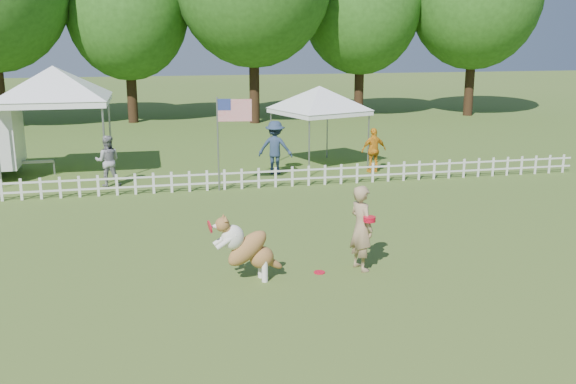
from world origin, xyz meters
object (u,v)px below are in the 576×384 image
Objects in this scene: frisbee_on_turf at (319,272)px; spectator_b at (275,147)px; canopy_tent_right at (319,128)px; flag_pole at (218,145)px; canopy_tent_left at (57,122)px; spectator_a at (108,161)px; spectator_c at (374,150)px; handler at (361,228)px; dog at (249,248)px.

frisbee_on_turf is 0.12× the size of spectator_b.
canopy_tent_right is 4.62m from flag_pole.
frisbee_on_turf is 11.80m from canopy_tent_left.
spectator_c is (8.30, 0.17, -0.03)m from spectator_a.
spectator_b is 1.18× the size of spectator_c.
spectator_a is (-6.82, -1.47, -0.57)m from canopy_tent_right.
spectator_a is (-5.03, 8.19, -0.07)m from handler.
canopy_tent_right is at bearing -131.62° from spectator_b.
frisbee_on_turf is at bearing 120.22° from spectator_a.
dog is 10.62m from canopy_tent_right.
canopy_tent_right is (3.97, 9.83, 0.69)m from dog.
spectator_a is at bearing -50.64° from canopy_tent_left.
handler is at bearing 111.04° from spectator_b.
spectator_c is (9.87, -1.76, -0.96)m from canopy_tent_left.
handler reaches higher than frisbee_on_turf.
spectator_b is (2.03, 1.93, -0.49)m from flag_pole.
canopy_tent_right is 0.99× the size of flag_pole.
spectator_b is at bearing -13.67° from spectator_c.
dog is 0.84× the size of spectator_a.
canopy_tent_right is (1.79, 9.66, 0.50)m from handler.
flag_pole is (-1.10, 6.93, 1.33)m from frisbee_on_turf.
handler is at bearing -3.38° from dog.
canopy_tent_left is 5.69m from flag_pole.
spectator_a is at bearing 117.12° from frisbee_on_turf.
canopy_tent_right is 7.00m from spectator_a.
spectator_b is (0.12, 8.83, 0.03)m from handler.
dog is at bearing -66.43° from canopy_tent_left.
handler is at bearing -56.58° from canopy_tent_left.
dog is 0.75× the size of spectator_b.
canopy_tent_right is 1.76× the size of spectator_a.
frisbee_on_turf is 8.95m from spectator_b.
handler is 9.61m from spectator_a.
canopy_tent_right reaches higher than spectator_b.
canopy_tent_left is 10.07m from spectator_c.
canopy_tent_left is (-6.59, 10.12, 0.86)m from handler.
flag_pole is 3.42m from spectator_a.
handler reaches higher than spectator_a.
dog is 9.29m from spectator_b.
canopy_tent_right is 1.56× the size of spectator_b.
flag_pole is at bearing -0.43° from handler.
canopy_tent_right is at bearing 74.96° from frisbee_on_turf.
flag_pole reaches higher than spectator_b.
dog is 10.12m from spectator_c.
canopy_tent_left reaches higher than spectator_b.
spectator_a is 8.30m from spectator_c.
spectator_b reaches higher than handler.
handler is 0.49× the size of canopy_tent_left.
handler is 1.15m from frisbee_on_turf.
spectator_a reaches higher than dog.
handler is 8.98m from spectator_c.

